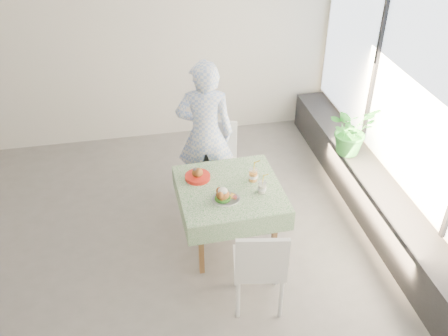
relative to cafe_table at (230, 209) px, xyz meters
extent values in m
plane|color=slate|center=(-1.07, -0.01, -0.46)|extent=(6.00, 6.00, 0.00)
cube|color=silver|center=(-1.07, 2.49, 0.94)|extent=(6.00, 0.02, 2.80)
cube|color=silver|center=(1.93, -0.01, 0.94)|extent=(0.02, 5.00, 2.80)
cube|color=#D1E0F9|center=(1.90, -0.01, 1.19)|extent=(0.01, 4.80, 2.18)
cube|color=black|center=(1.73, -0.01, -0.21)|extent=(0.40, 4.80, 0.50)
cube|color=brown|center=(0.00, 0.00, 0.25)|extent=(0.92, 0.92, 0.04)
cube|color=beige|center=(0.00, 0.00, 0.28)|extent=(1.07, 1.07, 0.01)
cube|color=white|center=(-0.01, 0.77, 0.04)|extent=(0.59, 0.59, 0.04)
cube|color=white|center=(0.05, 0.97, 0.29)|extent=(0.45, 0.19, 0.46)
cube|color=white|center=(0.09, -0.86, 0.03)|extent=(0.53, 0.53, 0.04)
cube|color=white|center=(0.06, -1.06, 0.28)|extent=(0.46, 0.12, 0.46)
imported|color=#94B1EC|center=(-0.11, 0.85, 0.43)|extent=(0.72, 0.53, 1.79)
cylinder|color=white|center=(-0.08, -0.19, 0.29)|extent=(0.29, 0.29, 0.02)
cylinder|color=#1A5014|center=(-0.11, -0.19, 0.30)|extent=(0.16, 0.16, 0.02)
ellipsoid|color=brown|center=(-0.11, -0.19, 0.35)|extent=(0.13, 0.12, 0.10)
ellipsoid|color=white|center=(-0.11, -0.19, 0.40)|extent=(0.10, 0.09, 0.07)
cylinder|color=maroon|center=(0.01, -0.20, 0.31)|extent=(0.05, 0.05, 0.03)
cylinder|color=white|center=(0.26, 0.07, 0.35)|extent=(0.09, 0.09, 0.14)
cylinder|color=orange|center=(0.26, 0.07, 0.33)|extent=(0.08, 0.08, 0.10)
cylinder|color=white|center=(0.26, 0.07, 0.42)|extent=(0.10, 0.10, 0.01)
cylinder|color=gold|center=(0.27, 0.07, 0.47)|extent=(0.01, 0.03, 0.19)
cylinder|color=white|center=(0.30, -0.14, 0.34)|extent=(0.09, 0.09, 0.12)
cylinder|color=beige|center=(0.30, -0.14, 0.33)|extent=(0.08, 0.08, 0.09)
cylinder|color=white|center=(0.30, -0.14, 0.41)|extent=(0.09, 0.09, 0.01)
cylinder|color=gold|center=(0.31, -0.14, 0.45)|extent=(0.01, 0.03, 0.17)
cylinder|color=#B61D12|center=(-0.30, 0.22, 0.30)|extent=(0.26, 0.26, 0.04)
cylinder|color=white|center=(-0.30, 0.22, 0.31)|extent=(0.22, 0.22, 0.02)
ellipsoid|color=brown|center=(-0.30, 0.22, 0.36)|extent=(0.12, 0.11, 0.10)
imported|color=#297A28|center=(1.64, 0.75, 0.35)|extent=(0.69, 0.64, 0.62)
camera|label=1|loc=(-0.86, -3.99, 3.33)|focal=40.00mm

